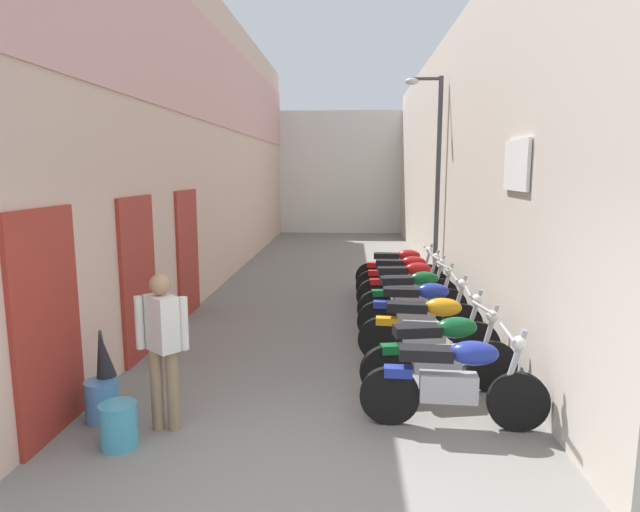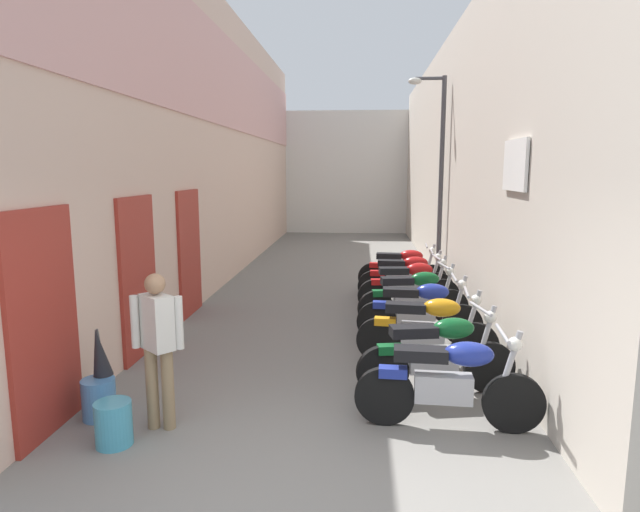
{
  "view_description": "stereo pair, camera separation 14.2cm",
  "coord_description": "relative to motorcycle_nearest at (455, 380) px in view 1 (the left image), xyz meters",
  "views": [
    {
      "loc": [
        0.45,
        -3.54,
        2.55
      ],
      "look_at": [
        -0.02,
        4.58,
        1.24
      ],
      "focal_mm": 30.13,
      "sensor_mm": 36.0,
      "label": 1
    },
    {
      "loc": [
        0.6,
        -3.53,
        2.55
      ],
      "look_at": [
        -0.02,
        4.58,
        1.24
      ],
      "focal_mm": 30.13,
      "sensor_mm": 36.0,
      "label": 2
    }
  ],
  "objects": [
    {
      "name": "ground_plane",
      "position": [
        -1.49,
        5.54,
        -0.5
      ],
      "size": [
        34.19,
        34.19,
        0.0
      ],
      "primitive_type": "plane",
      "color": "slate"
    },
    {
      "name": "building_left",
      "position": [
        -4.11,
        7.49,
        2.64
      ],
      "size": [
        0.45,
        18.19,
        6.23
      ],
      "color": "beige",
      "rests_on": "ground"
    },
    {
      "name": "building_right",
      "position": [
        1.14,
        7.53,
        2.19
      ],
      "size": [
        0.45,
        18.19,
        5.38
      ],
      "color": "beige",
      "rests_on": "ground"
    },
    {
      "name": "building_far_end",
      "position": [
        -1.49,
        17.63,
        1.93
      ],
      "size": [
        7.86,
        2.0,
        4.86
      ],
      "primitive_type": "cube",
      "color": "silver",
      "rests_on": "ground"
    },
    {
      "name": "motorcycle_nearest",
      "position": [
        0.0,
        0.0,
        0.0
      ],
      "size": [
        1.85,
        0.58,
        1.04
      ],
      "color": "black",
      "rests_on": "ground"
    },
    {
      "name": "motorcycle_second",
      "position": [
        -0.0,
        0.82,
        0.0
      ],
      "size": [
        1.83,
        0.58,
        1.04
      ],
      "color": "black",
      "rests_on": "ground"
    },
    {
      "name": "motorcycle_third",
      "position": [
        -0.0,
        1.78,
        0.0
      ],
      "size": [
        1.85,
        0.58,
        1.04
      ],
      "color": "black",
      "rests_on": "ground"
    },
    {
      "name": "motorcycle_fourth",
      "position": [
        0.0,
        2.7,
        0.0
      ],
      "size": [
        1.85,
        0.58,
        1.04
      ],
      "color": "black",
      "rests_on": "ground"
    },
    {
      "name": "motorcycle_fifth",
      "position": [
        -0.0,
        3.58,
        0.0
      ],
      "size": [
        1.84,
        0.58,
        1.04
      ],
      "color": "black",
      "rests_on": "ground"
    },
    {
      "name": "motorcycle_sixth",
      "position": [
        -0.0,
        4.45,
        0.0
      ],
      "size": [
        1.85,
        0.58,
        1.04
      ],
      "color": "black",
      "rests_on": "ground"
    },
    {
      "name": "motorcycle_seventh",
      "position": [
        0.0,
        5.18,
        0.0
      ],
      "size": [
        1.85,
        0.58,
        1.04
      ],
      "color": "black",
      "rests_on": "ground"
    },
    {
      "name": "motorcycle_eighth",
      "position": [
        -0.0,
        6.05,
        0.0
      ],
      "size": [
        1.85,
        0.58,
        1.04
      ],
      "color": "black",
      "rests_on": "ground"
    },
    {
      "name": "pedestrian_by_doorway",
      "position": [
        -2.85,
        -0.2,
        0.42
      ],
      "size": [
        0.52,
        0.37,
        1.57
      ],
      "color": "#8C7251",
      "rests_on": "ground"
    },
    {
      "name": "water_jug_near_door",
      "position": [
        -3.57,
        -0.05,
        -0.29
      ],
      "size": [
        0.34,
        0.34,
        0.42
      ],
      "primitive_type": "cylinder",
      "color": "#4C8CCC",
      "rests_on": "ground"
    },
    {
      "name": "water_jug_beside_first",
      "position": [
        -3.17,
        -0.56,
        -0.29
      ],
      "size": [
        0.34,
        0.34,
        0.42
      ],
      "primitive_type": "cylinder",
      "color": "#4299B7",
      "rests_on": "ground"
    },
    {
      "name": "umbrella_leaning",
      "position": [
        -3.56,
        0.02,
        0.18
      ],
      "size": [
        0.2,
        0.35,
        0.97
      ],
      "color": "#4C4C4C",
      "rests_on": "ground"
    },
    {
      "name": "street_lamp",
      "position": [
        0.7,
        6.49,
        2.12
      ],
      "size": [
        0.79,
        0.18,
        4.45
      ],
      "color": "#47474C",
      "rests_on": "ground"
    }
  ]
}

